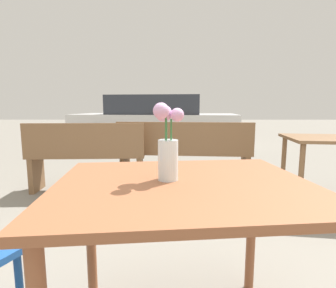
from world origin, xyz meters
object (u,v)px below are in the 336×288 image
flower_vase (167,147)px  table_front (184,206)px  parked_car (156,121)px  bench_middle (86,156)px  table_back (328,149)px  bench_near (184,152)px

flower_vase → table_front: bearing=-24.6°
flower_vase → parked_car: 6.57m
bench_middle → table_back: bearing=-10.2°
bench_near → table_back: (1.43, -0.67, 0.14)m
flower_vase → table_back: 2.30m
flower_vase → parked_car: bearing=93.4°
bench_middle → parked_car: size_ratio=0.30×
bench_near → parked_car: (-0.58, 4.27, 0.17)m
table_front → bench_middle: bearing=116.7°
table_back → flower_vase: bearing=-135.2°
bench_near → table_back: 1.58m
bench_near → bench_middle: size_ratio=1.22×
table_front → flower_vase: flower_vase is taller
table_front → table_back: size_ratio=1.23×
bench_near → parked_car: 4.31m
bench_near → parked_car: parked_car is taller
bench_near → bench_middle: bearing=-170.5°
table_front → bench_near: (0.13, 2.31, -0.18)m
bench_middle → table_front: bearing=-63.3°
table_front → bench_near: bearing=86.7°
table_front → parked_car: (-0.45, 6.58, -0.01)m
table_front → bench_middle: 2.37m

